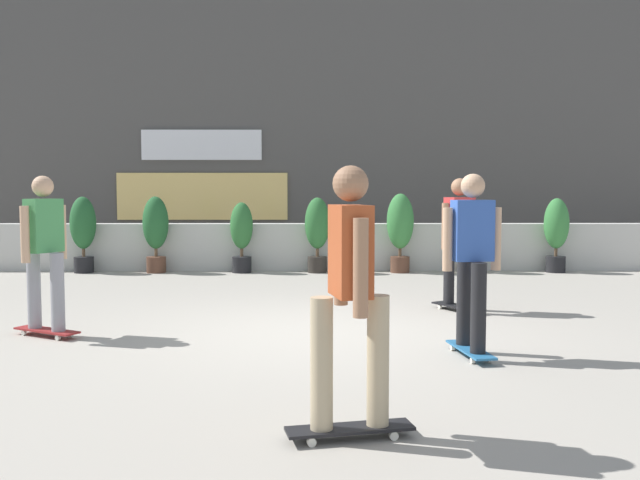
# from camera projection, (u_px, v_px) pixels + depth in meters

# --- Properties ---
(ground_plane) EXTENTS (48.00, 48.00, 0.00)m
(ground_plane) POSITION_uv_depth(u_px,v_px,m) (321.00, 332.00, 7.69)
(ground_plane) COLOR #A8A093
(planter_wall) EXTENTS (18.00, 0.40, 0.90)m
(planter_wall) POSITION_uv_depth(u_px,v_px,m) (318.00, 247.00, 13.64)
(planter_wall) COLOR beige
(planter_wall) RESTS_ON ground
(building_backdrop) EXTENTS (20.00, 2.08, 6.50)m
(building_backdrop) POSITION_uv_depth(u_px,v_px,m) (317.00, 121.00, 17.43)
(building_backdrop) COLOR #4C4947
(building_backdrop) RESTS_ON ground
(potted_plant_0) EXTENTS (0.48, 0.48, 1.43)m
(potted_plant_0) POSITION_uv_depth(u_px,v_px,m) (83.00, 229.00, 13.13)
(potted_plant_0) COLOR black
(potted_plant_0) RESTS_ON ground
(potted_plant_1) EXTENTS (0.48, 0.48, 1.43)m
(potted_plant_1) POSITION_uv_depth(u_px,v_px,m) (156.00, 229.00, 13.14)
(potted_plant_1) COLOR brown
(potted_plant_1) RESTS_ON ground
(potted_plant_2) EXTENTS (0.42, 0.42, 1.32)m
(potted_plant_2) POSITION_uv_depth(u_px,v_px,m) (242.00, 233.00, 13.16)
(potted_plant_2) COLOR black
(potted_plant_2) RESTS_ON ground
(potted_plant_3) EXTENTS (0.47, 0.47, 1.41)m
(potted_plant_3) POSITION_uv_depth(u_px,v_px,m) (317.00, 230.00, 13.17)
(potted_plant_3) COLOR #2D2823
(potted_plant_3) RESTS_ON ground
(potted_plant_4) EXTENTS (0.50, 0.50, 1.48)m
(potted_plant_4) POSITION_uv_depth(u_px,v_px,m) (400.00, 227.00, 13.18)
(potted_plant_4) COLOR brown
(potted_plant_4) RESTS_ON ground
(potted_plant_5) EXTENTS (0.44, 0.44, 1.34)m
(potted_plant_5) POSITION_uv_depth(u_px,v_px,m) (472.00, 232.00, 13.19)
(potted_plant_5) COLOR brown
(potted_plant_5) RESTS_ON ground
(potted_plant_6) EXTENTS (0.46, 0.46, 1.39)m
(potted_plant_6) POSITION_uv_depth(u_px,v_px,m) (556.00, 230.00, 13.20)
(potted_plant_6) COLOR black
(potted_plant_6) RESTS_ON ground
(skater_by_wall_left) EXTENTS (0.80, 0.56, 1.70)m
(skater_by_wall_left) POSITION_uv_depth(u_px,v_px,m) (44.00, 248.00, 7.37)
(skater_by_wall_left) COLOR maroon
(skater_by_wall_left) RESTS_ON ground
(skater_far_left) EXTENTS (0.55, 0.82, 1.70)m
(skater_far_left) POSITION_uv_depth(u_px,v_px,m) (472.00, 256.00, 6.48)
(skater_far_left) COLOR #266699
(skater_far_left) RESTS_ON ground
(skater_far_right) EXTENTS (0.59, 0.79, 1.70)m
(skater_far_right) POSITION_uv_depth(u_px,v_px,m) (459.00, 238.00, 8.92)
(skater_far_right) COLOR black
(skater_far_right) RESTS_ON ground
(skater_foreground) EXTENTS (0.82, 0.55, 1.70)m
(skater_foreground) POSITION_uv_depth(u_px,v_px,m) (350.00, 289.00, 4.31)
(skater_foreground) COLOR black
(skater_foreground) RESTS_ON ground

